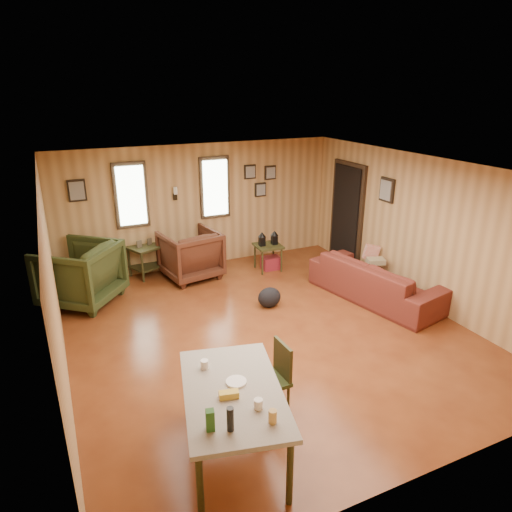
{
  "coord_description": "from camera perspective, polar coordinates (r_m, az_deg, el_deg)",
  "views": [
    {
      "loc": [
        -2.63,
        -5.31,
        3.4
      ],
      "look_at": [
        0.0,
        0.4,
        1.05
      ],
      "focal_mm": 32.0,
      "sensor_mm": 36.0,
      "label": 1
    }
  ],
  "objects": [
    {
      "name": "sofa_pillows",
      "position": [
        7.98,
        15.89,
        -1.7
      ],
      "size": [
        0.81,
        1.54,
        0.32
      ],
      "rotation": [
        0.0,
        0.0,
        -0.34
      ],
      "color": "#4D552F",
      "rests_on": "sofa"
    },
    {
      "name": "end_table",
      "position": [
        8.83,
        -13.58,
        0.09
      ],
      "size": [
        0.74,
        0.71,
        0.73
      ],
      "rotation": [
        0.0,
        0.0,
        0.42
      ],
      "color": "#373818",
      "rests_on": "ground"
    },
    {
      "name": "cooler",
      "position": [
        8.99,
        1.87,
        -0.86
      ],
      "size": [
        0.36,
        0.27,
        0.25
      ],
      "rotation": [
        0.0,
        0.0,
        -0.04
      ],
      "color": "maroon",
      "rests_on": "ground"
    },
    {
      "name": "backpack",
      "position": [
        7.46,
        1.68,
        -5.19
      ],
      "size": [
        0.47,
        0.42,
        0.33
      ],
      "rotation": [
        0.0,
        0.0,
        0.42
      ],
      "color": "black",
      "rests_on": "ground"
    },
    {
      "name": "room",
      "position": [
        6.62,
        1.79,
        1.13
      ],
      "size": [
        5.54,
        6.04,
        2.44
      ],
      "color": "brown",
      "rests_on": "ground"
    },
    {
      "name": "recliner_green",
      "position": [
        7.99,
        -21.18,
        -1.76
      ],
      "size": [
        1.49,
        1.49,
        1.13
      ],
      "primitive_type": "imported",
      "rotation": [
        0.0,
        0.0,
        -2.26
      ],
      "color": "#313C1B",
      "rests_on": "ground"
    },
    {
      "name": "sofa",
      "position": [
        7.89,
        14.82,
        -2.17
      ],
      "size": [
        1.14,
        2.41,
        0.91
      ],
      "primitive_type": "imported",
      "rotation": [
        0.0,
        0.0,
        1.78
      ],
      "color": "maroon",
      "rests_on": "ground"
    },
    {
      "name": "side_table",
      "position": [
        8.81,
        1.53,
        1.55
      ],
      "size": [
        0.52,
        0.52,
        0.79
      ],
      "rotation": [
        0.0,
        0.0,
        -0.06
      ],
      "color": "#373818",
      "rests_on": "ground"
    },
    {
      "name": "dining_chair",
      "position": [
        5.12,
        2.37,
        -14.55
      ],
      "size": [
        0.39,
        0.39,
        0.82
      ],
      "rotation": [
        0.0,
        0.0,
        0.04
      ],
      "color": "#313C1B",
      "rests_on": "ground"
    },
    {
      "name": "recliner_brown",
      "position": [
        8.57,
        -8.21,
        0.48
      ],
      "size": [
        1.11,
        1.06,
        1.0
      ],
      "primitive_type": "imported",
      "rotation": [
        0.0,
        0.0,
        3.31
      ],
      "color": "#4B2416",
      "rests_on": "ground"
    },
    {
      "name": "dining_table",
      "position": [
        4.44,
        -2.92,
        -17.15
      ],
      "size": [
        1.21,
        1.66,
        0.98
      ],
      "rotation": [
        0.0,
        0.0,
        -0.23
      ],
      "color": "gray",
      "rests_on": "ground"
    }
  ]
}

